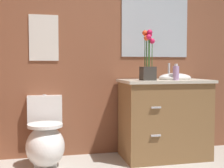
{
  "coord_description": "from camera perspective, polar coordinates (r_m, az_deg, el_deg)",
  "views": [
    {
      "loc": [
        -0.78,
        -1.54,
        0.99
      ],
      "look_at": [
        -0.1,
        1.43,
        0.81
      ],
      "focal_mm": 48.3,
      "sensor_mm": 36.0,
      "label": 1
    }
  ],
  "objects": [
    {
      "name": "wall_poster",
      "position": [
        3.33,
        -12.79,
        8.53
      ],
      "size": [
        0.31,
        0.01,
        0.49
      ],
      "primitive_type": "cube",
      "color": "silver"
    },
    {
      "name": "wall_mirror",
      "position": [
        3.58,
        8.15,
        10.71
      ],
      "size": [
        0.8,
        0.01,
        0.7
      ],
      "primitive_type": "cube",
      "color": "#B2BCC6"
    },
    {
      "name": "wall_back",
      "position": [
        3.5,
        3.43,
        7.62
      ],
      "size": [
        4.62,
        0.05,
        2.5
      ],
      "primitive_type": "cube",
      "color": "brown",
      "rests_on": "ground_plane"
    },
    {
      "name": "toilet",
      "position": [
        3.14,
        -12.52,
        -10.49
      ],
      "size": [
        0.38,
        0.59,
        0.69
      ],
      "color": "white",
      "rests_on": "ground_plane"
    },
    {
      "name": "vanity_cabinet",
      "position": [
        3.33,
        9.89,
        -6.29
      ],
      "size": [
        0.94,
        0.56,
        1.03
      ],
      "color": "brown",
      "rests_on": "ground_plane"
    },
    {
      "name": "flower_vase",
      "position": [
        3.11,
        6.83,
        4.24
      ],
      "size": [
        0.14,
        0.14,
        0.52
      ],
      "color": "#38332D",
      "rests_on": "vanity_cabinet"
    },
    {
      "name": "soap_bottle",
      "position": [
        3.21,
        12.01,
        2.11
      ],
      "size": [
        0.06,
        0.06,
        0.17
      ],
      "color": "#B28CBF",
      "rests_on": "vanity_cabinet"
    }
  ]
}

